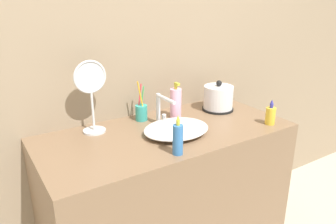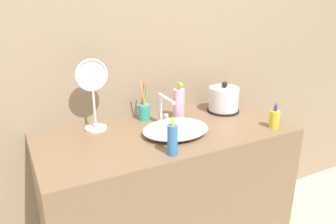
{
  "view_description": "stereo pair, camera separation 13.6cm",
  "coord_description": "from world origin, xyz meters",
  "px_view_note": "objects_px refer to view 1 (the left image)",
  "views": [
    {
      "loc": [
        -0.8,
        -0.97,
        1.47
      ],
      "look_at": [
        0.01,
        0.3,
        0.93
      ],
      "focal_mm": 35.0,
      "sensor_mm": 36.0,
      "label": 1
    },
    {
      "loc": [
        -0.68,
        -1.04,
        1.47
      ],
      "look_at": [
        0.01,
        0.3,
        0.93
      ],
      "focal_mm": 35.0,
      "sensor_mm": 36.0,
      "label": 2
    }
  ],
  "objects_px": {
    "electric_kettle": "(218,99)",
    "shampoo_bottle": "(270,115)",
    "lotion_bottle": "(176,103)",
    "vanity_mirror": "(91,92)",
    "faucet": "(162,107)",
    "toothbrush_cup": "(141,112)",
    "mouthwash_bottle": "(178,139)"
  },
  "relations": [
    {
      "from": "electric_kettle",
      "to": "toothbrush_cup",
      "type": "distance_m",
      "value": 0.47
    },
    {
      "from": "electric_kettle",
      "to": "lotion_bottle",
      "type": "distance_m",
      "value": 0.28
    },
    {
      "from": "faucet",
      "to": "toothbrush_cup",
      "type": "height_order",
      "value": "toothbrush_cup"
    },
    {
      "from": "faucet",
      "to": "electric_kettle",
      "type": "relative_size",
      "value": 0.89
    },
    {
      "from": "toothbrush_cup",
      "to": "faucet",
      "type": "bearing_deg",
      "value": -59.98
    },
    {
      "from": "lotion_bottle",
      "to": "vanity_mirror",
      "type": "bearing_deg",
      "value": 173.44
    },
    {
      "from": "shampoo_bottle",
      "to": "lotion_bottle",
      "type": "bearing_deg",
      "value": 136.58
    },
    {
      "from": "lotion_bottle",
      "to": "electric_kettle",
      "type": "bearing_deg",
      "value": -5.35
    },
    {
      "from": "electric_kettle",
      "to": "shampoo_bottle",
      "type": "bearing_deg",
      "value": -75.33
    },
    {
      "from": "lotion_bottle",
      "to": "mouthwash_bottle",
      "type": "distance_m",
      "value": 0.44
    },
    {
      "from": "faucet",
      "to": "toothbrush_cup",
      "type": "xyz_separation_m",
      "value": [
        -0.06,
        0.11,
        -0.05
      ]
    },
    {
      "from": "electric_kettle",
      "to": "shampoo_bottle",
      "type": "distance_m",
      "value": 0.33
    },
    {
      "from": "toothbrush_cup",
      "to": "electric_kettle",
      "type": "bearing_deg",
      "value": -11.52
    },
    {
      "from": "faucet",
      "to": "mouthwash_bottle",
      "type": "bearing_deg",
      "value": -110.15
    },
    {
      "from": "lotion_bottle",
      "to": "mouthwash_bottle",
      "type": "xyz_separation_m",
      "value": [
        -0.24,
        -0.37,
        -0.01
      ]
    },
    {
      "from": "lotion_bottle",
      "to": "shampoo_bottle",
      "type": "bearing_deg",
      "value": -43.42
    },
    {
      "from": "electric_kettle",
      "to": "shampoo_bottle",
      "type": "xyz_separation_m",
      "value": [
        0.08,
        -0.32,
        -0.02
      ]
    },
    {
      "from": "faucet",
      "to": "lotion_bottle",
      "type": "xyz_separation_m",
      "value": [
        0.11,
        0.04,
        -0.01
      ]
    },
    {
      "from": "electric_kettle",
      "to": "toothbrush_cup",
      "type": "xyz_separation_m",
      "value": [
        -0.46,
        0.09,
        -0.02
      ]
    },
    {
      "from": "toothbrush_cup",
      "to": "shampoo_bottle",
      "type": "bearing_deg",
      "value": -37.25
    },
    {
      "from": "electric_kettle",
      "to": "mouthwash_bottle",
      "type": "distance_m",
      "value": 0.62
    },
    {
      "from": "lotion_bottle",
      "to": "vanity_mirror",
      "type": "xyz_separation_m",
      "value": [
        -0.45,
        0.05,
        0.12
      ]
    },
    {
      "from": "vanity_mirror",
      "to": "lotion_bottle",
      "type": "bearing_deg",
      "value": -6.56
    },
    {
      "from": "vanity_mirror",
      "to": "mouthwash_bottle",
      "type": "bearing_deg",
      "value": -63.01
    },
    {
      "from": "faucet",
      "to": "vanity_mirror",
      "type": "bearing_deg",
      "value": 164.56
    },
    {
      "from": "toothbrush_cup",
      "to": "lotion_bottle",
      "type": "bearing_deg",
      "value": -20.73
    },
    {
      "from": "lotion_bottle",
      "to": "shampoo_bottle",
      "type": "distance_m",
      "value": 0.5
    },
    {
      "from": "toothbrush_cup",
      "to": "lotion_bottle",
      "type": "relative_size",
      "value": 1.09
    },
    {
      "from": "toothbrush_cup",
      "to": "shampoo_bottle",
      "type": "xyz_separation_m",
      "value": [
        0.54,
        -0.41,
        0.0
      ]
    },
    {
      "from": "vanity_mirror",
      "to": "toothbrush_cup",
      "type": "bearing_deg",
      "value": 3.21
    },
    {
      "from": "lotion_bottle",
      "to": "faucet",
      "type": "bearing_deg",
      "value": -160.46
    },
    {
      "from": "faucet",
      "to": "shampoo_bottle",
      "type": "bearing_deg",
      "value": -32.39
    }
  ]
}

